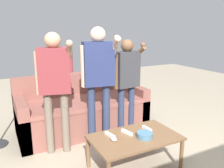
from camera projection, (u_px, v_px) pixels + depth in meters
couch at (82, 110)px, 3.66m from camera, size 1.95×0.89×0.86m
coffee_table at (135, 140)px, 2.58m from camera, size 0.98×0.59×0.40m
snack_bowl at (145, 135)px, 2.53m from camera, size 0.17×0.17×0.06m
game_remote_nunchuk at (114, 139)px, 2.46m from camera, size 0.06×0.09×0.05m
player_left at (55, 80)px, 2.80m from camera, size 0.44×0.43×1.53m
player_center at (98, 73)px, 3.04m from camera, size 0.46×0.43×1.60m
player_right at (127, 76)px, 3.33m from camera, size 0.43×0.28×1.43m
game_remote_wand_near at (147, 129)px, 2.73m from camera, size 0.05×0.15×0.03m
game_remote_wand_far at (110, 135)px, 2.57m from camera, size 0.06×0.16×0.03m
game_remote_wand_spare at (127, 132)px, 2.64m from camera, size 0.07×0.17×0.03m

